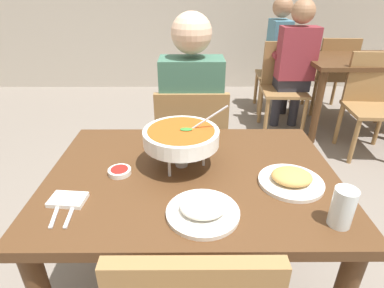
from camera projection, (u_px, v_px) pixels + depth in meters
The scene contains 18 objects.
dining_table_main at pixel (192, 198), 1.28m from camera, with size 1.14×0.82×0.77m.
chair_diner_main at pixel (192, 147), 1.96m from camera, with size 0.44×0.44×0.90m.
diner_main at pixel (192, 111), 1.88m from camera, with size 0.40×0.45×1.31m.
curry_bowl at pixel (181, 137), 1.22m from camera, with size 0.33×0.30×0.26m.
rice_plate at pixel (203, 210), 1.00m from camera, with size 0.24×0.24×0.06m.
appetizer_plate at pixel (291, 179), 1.15m from camera, with size 0.24×0.24×0.06m.
sauce_dish at pixel (120, 171), 1.21m from camera, with size 0.09×0.09×0.02m.
napkin_folded at pixel (68, 200), 1.06m from camera, with size 0.12×0.08×0.02m, color white.
fork_utensil at pixel (57, 210), 1.02m from camera, with size 0.01×0.17×0.01m, color silver.
spoon_utensil at pixel (72, 210), 1.02m from camera, with size 0.01×0.17×0.01m, color silver.
drink_glass at pixel (342, 209), 0.94m from camera, with size 0.07×0.07×0.13m.
dining_table_far at pixel (353, 72), 3.14m from camera, with size 1.00×0.80×0.77m.
chair_bg_left at pixel (283, 82), 3.25m from camera, with size 0.46×0.46×0.90m.
chair_bg_middle at pixel (284, 69), 3.72m from camera, with size 0.47×0.47×0.90m.
chair_bg_right at pixel (371, 98), 2.78m from camera, with size 0.47×0.47×0.90m.
chair_bg_corner at pixel (332, 72), 3.61m from camera, with size 0.46×0.46×0.90m.
patron_bg_left at pixel (295, 60), 3.10m from camera, with size 0.40×0.45×1.31m.
patron_bg_middle at pixel (281, 50), 3.58m from camera, with size 0.45×0.40×1.31m.
Camera 1 is at (-0.01, -1.03, 1.44)m, focal length 28.91 mm.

